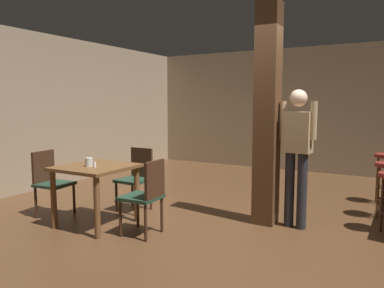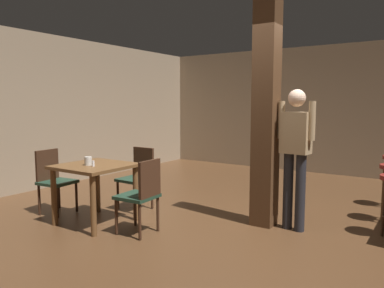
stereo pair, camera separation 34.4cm
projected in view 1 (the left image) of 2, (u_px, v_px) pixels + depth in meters
The scene contains 11 objects.
ground_plane at pixel (236, 230), 4.61m from camera, with size 10.80×10.80×0.00m, color #4C301C.
wall_back at pixel (316, 110), 8.34m from camera, with size 8.00×0.10×2.80m, color gray.
wall_left at pixel (22, 112), 6.44m from camera, with size 0.10×9.00×2.80m, color gray.
pillar at pixel (267, 115), 4.73m from camera, with size 0.28×0.28×2.80m, color #4C301C.
dining_table at pixel (96, 177), 4.75m from camera, with size 0.87×0.87×0.77m.
chair_east at pixel (147, 193), 4.37m from camera, with size 0.44×0.44×0.89m.
chair_north at pixel (137, 175), 5.44m from camera, with size 0.43×0.43×0.89m.
chair_west at pixel (50, 180), 5.14m from camera, with size 0.46×0.46×0.89m.
napkin_cup at pixel (89, 162), 4.66m from camera, with size 0.09×0.09×0.11m, color beige.
salt_shaker at pixel (95, 165), 4.59m from camera, with size 0.03×0.03×0.07m, color silver.
standing_person at pixel (297, 148), 4.60m from camera, with size 0.47×0.24×1.72m.
Camera 1 is at (1.75, -4.15, 1.56)m, focal length 35.00 mm.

